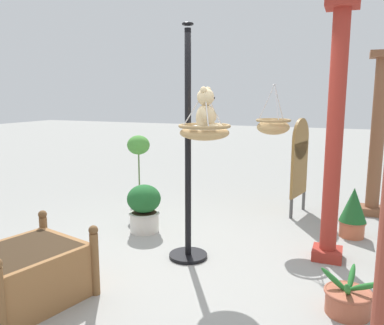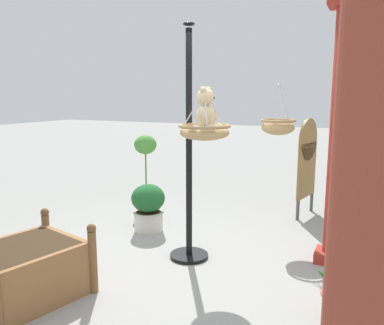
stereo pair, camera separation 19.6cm
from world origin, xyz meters
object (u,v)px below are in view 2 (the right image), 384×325
at_px(greenhouse_pillar_far_back, 338,141).
at_px(teddy_bear, 207,112).
at_px(potted_plant_fern_front, 148,206).
at_px(potted_plant_tall_leafy, 360,215).
at_px(greenhouse_pillar_right, 364,253).
at_px(wooden_planter_box, 26,269).
at_px(hanging_basket_left_high, 278,126).
at_px(display_sign_board, 307,159).
at_px(potted_plant_trailing_ivy, 345,303).
at_px(hanging_basket_with_teddy, 204,131).
at_px(display_pole_central, 189,188).
at_px(potted_plant_bushy_green, 146,167).

bearing_deg(greenhouse_pillar_far_back, teddy_bear, -59.36).
relative_size(potted_plant_fern_front, potted_plant_tall_leafy, 0.98).
bearing_deg(greenhouse_pillar_right, wooden_planter_box, -115.48).
height_order(hanging_basket_left_high, greenhouse_pillar_far_back, greenhouse_pillar_far_back).
xyz_separation_m(potted_plant_tall_leafy, display_sign_board, (-0.78, -0.80, 0.56)).
height_order(potted_plant_trailing_ivy, display_sign_board, display_sign_board).
xyz_separation_m(teddy_bear, hanging_basket_left_high, (-1.38, 0.43, -0.22)).
bearing_deg(display_sign_board, greenhouse_pillar_right, 10.04).
distance_m(greenhouse_pillar_far_back, display_sign_board, 1.79).
xyz_separation_m(teddy_bear, greenhouse_pillar_far_back, (-0.72, 1.22, -0.31)).
xyz_separation_m(potted_plant_fern_front, potted_plant_tall_leafy, (-0.87, 2.64, -0.01)).
distance_m(hanging_basket_with_teddy, teddy_bear, 0.20).
bearing_deg(potted_plant_fern_front, potted_plant_tall_leafy, 108.16).
bearing_deg(wooden_planter_box, display_sign_board, 152.37).
height_order(teddy_bear, potted_plant_trailing_ivy, teddy_bear).
bearing_deg(teddy_bear, potted_plant_fern_front, -121.64).
relative_size(display_pole_central, potted_plant_trailing_ivy, 4.94).
xyz_separation_m(teddy_bear, potted_plant_tall_leafy, (-1.58, 1.48, -1.34)).
distance_m(greenhouse_pillar_far_back, potted_plant_bushy_green, 3.20).
relative_size(hanging_basket_left_high, potted_plant_fern_front, 1.00).
height_order(hanging_basket_with_teddy, teddy_bear, teddy_bear).
bearing_deg(hanging_basket_with_teddy, wooden_planter_box, -43.19).
distance_m(potted_plant_fern_front, potted_plant_trailing_ivy, 2.86).
bearing_deg(hanging_basket_with_teddy, potted_plant_bushy_green, -133.18).
height_order(potted_plant_tall_leafy, potted_plant_bushy_green, potted_plant_bushy_green).
xyz_separation_m(greenhouse_pillar_right, potted_plant_bushy_green, (-4.28, -3.33, -0.75)).
height_order(teddy_bear, wooden_planter_box, teddy_bear).
bearing_deg(display_pole_central, potted_plant_tall_leafy, 129.37).
bearing_deg(wooden_planter_box, potted_plant_fern_front, 177.80).
relative_size(greenhouse_pillar_far_back, potted_plant_tall_leafy, 4.25).
xyz_separation_m(wooden_planter_box, display_sign_board, (-3.66, 1.92, 0.62)).
bearing_deg(potted_plant_tall_leafy, hanging_basket_left_high, -79.10).
bearing_deg(hanging_basket_left_high, potted_plant_fern_front, -67.36).
relative_size(wooden_planter_box, potted_plant_tall_leafy, 1.72).
height_order(hanging_basket_left_high, greenhouse_pillar_right, greenhouse_pillar_right).
relative_size(teddy_bear, greenhouse_pillar_right, 0.15).
bearing_deg(potted_plant_tall_leafy, hanging_basket_with_teddy, -43.39).
relative_size(greenhouse_pillar_far_back, potted_plant_bushy_green, 2.33).
bearing_deg(greenhouse_pillar_far_back, display_pole_central, -69.02).
bearing_deg(teddy_bear, greenhouse_pillar_right, 30.61).
height_order(hanging_basket_with_teddy, greenhouse_pillar_right, greenhouse_pillar_right).
height_order(hanging_basket_with_teddy, potted_plant_bushy_green, hanging_basket_with_teddy).
distance_m(teddy_bear, potted_plant_fern_front, 1.91).
bearing_deg(display_sign_board, hanging_basket_with_teddy, -16.43).
bearing_deg(potted_plant_bushy_green, potted_plant_fern_front, 33.25).
bearing_deg(potted_plant_tall_leafy, display_sign_board, -134.18).
xyz_separation_m(teddy_bear, display_sign_board, (-2.36, 0.67, -0.78)).
bearing_deg(hanging_basket_left_high, display_pole_central, -29.59).
bearing_deg(potted_plant_trailing_ivy, potted_plant_fern_front, -113.43).
xyz_separation_m(greenhouse_pillar_far_back, wooden_planter_box, (2.02, -2.46, -1.10)).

